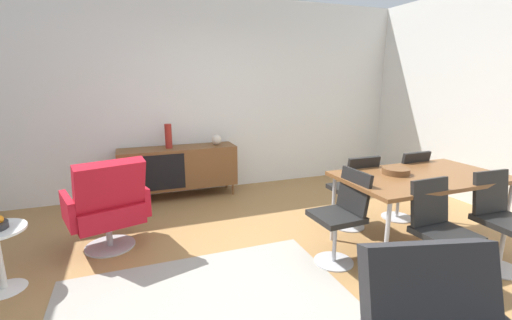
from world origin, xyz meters
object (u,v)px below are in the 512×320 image
(dining_chair_near_window, at_px, (342,213))
(dining_chair_back_left, at_px, (354,189))
(vase_cobalt, at_px, (217,140))
(lounge_chair_red, at_px, (108,205))
(wooden_bowl_on_table, at_px, (396,171))
(dining_chair_front_left, at_px, (439,229))
(dining_chair_back_right, at_px, (404,182))
(dining_table, at_px, (421,179))
(dining_chair_front_right, at_px, (500,217))
(vase_sculptural_dark, at_px, (168,136))
(sideboard, at_px, (179,167))

(dining_chair_near_window, bearing_deg, dining_chair_back_left, 45.92)
(vase_cobalt, height_order, lounge_chair_red, lounge_chair_red)
(wooden_bowl_on_table, bearing_deg, vase_cobalt, 119.09)
(dining_chair_front_left, distance_m, dining_chair_back_right, 1.32)
(dining_table, xyz_separation_m, dining_chair_front_right, (0.35, -0.56, -0.23))
(dining_chair_back_left, bearing_deg, vase_sculptural_dark, 134.96)
(vase_cobalt, distance_m, dining_table, 2.74)
(dining_chair_back_left, bearing_deg, dining_chair_back_right, 0.00)
(vase_sculptural_dark, xyz_separation_m, dining_chair_back_left, (1.77, -1.77, -0.42))
(vase_cobalt, xyz_separation_m, lounge_chair_red, (-1.43, -1.34, -0.33))
(dining_chair_near_window, distance_m, dining_chair_back_right, 1.36)
(wooden_bowl_on_table, xyz_separation_m, dining_chair_front_left, (-0.14, -0.67, -0.30))
(wooden_bowl_on_table, height_order, lounge_chair_red, lounge_chair_red)
(vase_sculptural_dark, height_order, lounge_chair_red, vase_sculptural_dark)
(dining_table, height_order, dining_chair_front_right, dining_chair_front_right)
(dining_chair_front_left, bearing_deg, vase_cobalt, 110.73)
(dining_chair_near_window, bearing_deg, vase_sculptural_dark, 117.85)
(dining_chair_back_left, bearing_deg, vase_cobalt, 121.72)
(vase_cobalt, distance_m, dining_chair_back_left, 2.11)
(vase_sculptural_dark, xyz_separation_m, wooden_bowl_on_table, (1.91, -2.21, -0.12))
(sideboard, xyz_separation_m, lounge_chair_red, (-0.87, -1.34, 0.03))
(sideboard, height_order, vase_sculptural_dark, vase_sculptural_dark)
(sideboard, bearing_deg, vase_cobalt, 0.19)
(dining_chair_front_right, relative_size, dining_chair_near_window, 1.00)
(dining_chair_near_window, relative_size, dining_chair_back_right, 1.00)
(sideboard, bearing_deg, lounge_chair_red, -122.83)
(vase_sculptural_dark, distance_m, dining_chair_back_right, 3.07)
(dining_chair_front_left, height_order, dining_chair_back_left, same)
(lounge_chair_red, bearing_deg, dining_chair_front_left, -31.53)
(dining_table, bearing_deg, dining_chair_back_left, 122.09)
(vase_sculptural_dark, xyz_separation_m, dining_chair_front_right, (2.47, -2.89, -0.42))
(dining_chair_back_left, height_order, dining_chair_back_right, same)
(vase_cobalt, xyz_separation_m, dining_chair_front_right, (1.80, -2.89, -0.32))
(dining_chair_back_right, bearing_deg, sideboard, 143.11)
(dining_table, height_order, dining_chair_back_left, dining_chair_back_left)
(dining_chair_near_window, xyz_separation_m, dining_chair_back_left, (0.54, 0.56, 0.00))
(vase_cobalt, height_order, dining_chair_near_window, vase_cobalt)
(wooden_bowl_on_table, relative_size, dining_chair_back_left, 0.30)
(vase_sculptural_dark, height_order, dining_table, vase_sculptural_dark)
(wooden_bowl_on_table, bearing_deg, vase_sculptural_dark, 130.71)
(wooden_bowl_on_table, xyz_separation_m, dining_chair_back_right, (0.56, 0.44, -0.30))
(dining_table, relative_size, dining_chair_back_left, 1.87)
(sideboard, height_order, wooden_bowl_on_table, wooden_bowl_on_table)
(dining_chair_front_right, height_order, dining_chair_back_left, same)
(dining_table, bearing_deg, dining_chair_front_left, -122.19)
(dining_chair_back_left, bearing_deg, dining_chair_front_right, -57.82)
(vase_cobalt, distance_m, dining_chair_front_right, 3.42)
(vase_cobalt, bearing_deg, lounge_chair_red, -136.71)
(dining_chair_front_left, height_order, dining_chair_near_window, same)
(dining_chair_front_left, distance_m, dining_chair_front_right, 0.70)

